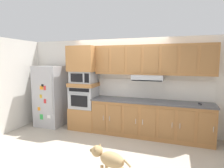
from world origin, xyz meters
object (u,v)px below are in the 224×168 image
object	(u,v)px
refrigerator	(51,96)
microwave	(84,77)
built_in_oven	(84,97)
screwdriver	(200,104)
dog	(109,159)

from	to	relation	value
refrigerator	microwave	xyz separation A→B (m)	(1.07, 0.07, 0.58)
built_in_oven	screwdriver	bearing A→B (deg)	-0.83
microwave	dog	xyz separation A→B (m)	(1.48, -2.05, -1.08)
microwave	dog	world-z (taller)	microwave
screwdriver	built_in_oven	bearing A→B (deg)	179.17
built_in_oven	microwave	size ratio (longest dim) A/B	1.09
microwave	dog	distance (m)	2.75
refrigerator	screwdriver	xyz separation A→B (m)	(4.04, 0.02, 0.05)
microwave	screwdriver	xyz separation A→B (m)	(2.97, -0.04, -0.53)
refrigerator	dog	distance (m)	3.27
microwave	built_in_oven	bearing A→B (deg)	179.23
microwave	screwdriver	distance (m)	3.02
refrigerator	screwdriver	size ratio (longest dim) A/B	10.56
built_in_oven	microwave	distance (m)	0.56
built_in_oven	refrigerator	bearing A→B (deg)	-176.38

